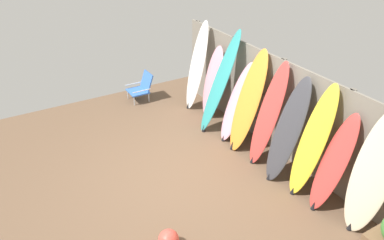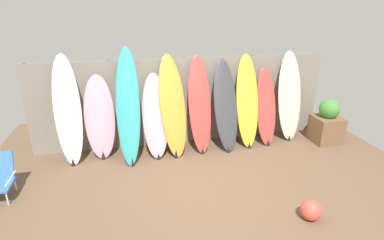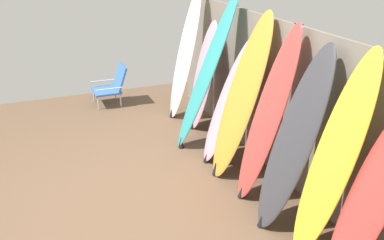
# 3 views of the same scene
# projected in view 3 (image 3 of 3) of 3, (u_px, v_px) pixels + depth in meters

# --- Properties ---
(ground) EXTENTS (7.68, 7.68, 0.00)m
(ground) POSITION_uv_depth(u_px,v_px,m) (115.00, 213.00, 4.41)
(ground) COLOR brown
(fence_back) EXTENTS (6.08, 0.11, 1.80)m
(fence_back) POSITION_uv_depth(u_px,v_px,m) (289.00, 106.00, 4.74)
(fence_back) COLOR gray
(fence_back) RESTS_ON ground
(surfboard_white_0) EXTENTS (0.51, 0.58, 1.99)m
(surfboard_white_0) POSITION_uv_depth(u_px,v_px,m) (185.00, 55.00, 6.47)
(surfboard_white_0) COLOR white
(surfboard_white_0) RESTS_ON ground
(surfboard_pink_1) EXTENTS (0.56, 0.41, 1.58)m
(surfboard_pink_1) POSITION_uv_depth(u_px,v_px,m) (203.00, 77.00, 6.12)
(surfboard_pink_1) COLOR pink
(surfboard_pink_1) RESTS_ON ground
(surfboard_teal_2) EXTENTS (0.51, 0.90, 2.08)m
(surfboard_teal_2) POSITION_uv_depth(u_px,v_px,m) (207.00, 72.00, 5.50)
(surfboard_teal_2) COLOR teal
(surfboard_teal_2) RESTS_ON ground
(surfboard_pink_3) EXTENTS (0.53, 0.69, 1.57)m
(surfboard_pink_3) POSITION_uv_depth(u_px,v_px,m) (228.00, 102.00, 5.20)
(surfboard_pink_3) COLOR pink
(surfboard_pink_3) RESTS_ON ground
(surfboard_orange_4) EXTENTS (0.59, 0.78, 1.91)m
(surfboard_orange_4) POSITION_uv_depth(u_px,v_px,m) (241.00, 98.00, 4.84)
(surfboard_orange_4) COLOR orange
(surfboard_orange_4) RESTS_ON ground
(surfboard_red_5) EXTENTS (0.45, 0.63, 1.87)m
(surfboard_red_5) POSITION_uv_depth(u_px,v_px,m) (268.00, 116.00, 4.40)
(surfboard_red_5) COLOR #D13D38
(surfboard_red_5) RESTS_ON ground
(surfboard_charcoal_6) EXTENTS (0.52, 0.72, 1.79)m
(surfboard_charcoal_6) POSITION_uv_depth(u_px,v_px,m) (294.00, 140.00, 3.95)
(surfboard_charcoal_6) COLOR #38383D
(surfboard_charcoal_6) RESTS_ON ground
(surfboard_yellow_7) EXTENTS (0.48, 0.63, 1.86)m
(surfboard_yellow_7) POSITION_uv_depth(u_px,v_px,m) (334.00, 159.00, 3.54)
(surfboard_yellow_7) COLOR yellow
(surfboard_yellow_7) RESTS_ON ground
(surfboard_red_8) EXTENTS (0.46, 0.61, 1.57)m
(surfboard_red_8) POSITION_uv_depth(u_px,v_px,m) (369.00, 201.00, 3.24)
(surfboard_red_8) COLOR #D13D38
(surfboard_red_8) RESTS_ON ground
(beach_chair) EXTENTS (0.50, 0.55, 0.65)m
(beach_chair) POSITION_uv_depth(u_px,v_px,m) (113.00, 85.00, 7.24)
(beach_chair) COLOR silver
(beach_chair) RESTS_ON ground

